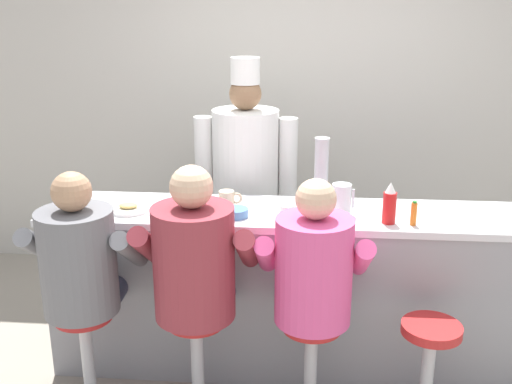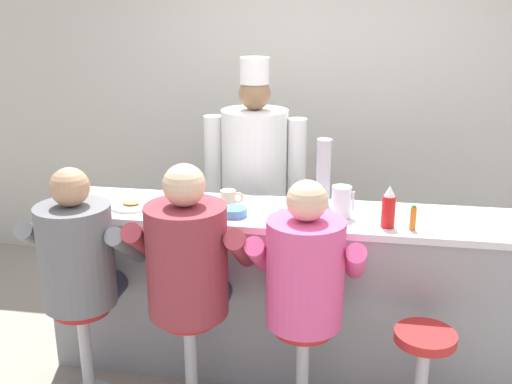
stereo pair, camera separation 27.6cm
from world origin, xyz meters
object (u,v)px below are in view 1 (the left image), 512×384
at_px(hot_sauce_bottle_orange, 414,214).
at_px(water_pitcher_clear, 341,200).
at_px(coffee_mug_white, 288,212).
at_px(cook_in_whites_near, 246,177).
at_px(coffee_mug_tan, 227,199).
at_px(diner_seated_maroon, 195,266).
at_px(breakfast_plate, 128,209).
at_px(diner_seated_pink, 313,275).
at_px(cereal_bowl, 236,213).
at_px(cup_stack_steel, 321,172).
at_px(ketchup_bottle_red, 390,204).
at_px(diner_seated_grey, 81,266).
at_px(empty_stool_round, 429,358).

distance_m(hot_sauce_bottle_orange, water_pitcher_clear, 0.40).
distance_m(coffee_mug_white, cook_in_whites_near, 0.88).
relative_size(coffee_mug_tan, diner_seated_maroon, 0.10).
height_order(breakfast_plate, diner_seated_pink, diner_seated_pink).
relative_size(cereal_bowl, cup_stack_steel, 0.36).
bearing_deg(ketchup_bottle_red, cereal_bowl, 177.88).
bearing_deg(diner_seated_grey, cup_stack_steel, 26.44).
bearing_deg(coffee_mug_tan, cook_in_whites_near, 86.15).
bearing_deg(cereal_bowl, cup_stack_steel, 27.80).
height_order(hot_sauce_bottle_orange, coffee_mug_tan, hot_sauce_bottle_orange).
distance_m(water_pitcher_clear, cereal_bowl, 0.60).
bearing_deg(coffee_mug_tan, cereal_bowl, -68.21).
bearing_deg(diner_seated_maroon, ketchup_bottle_red, 18.35).
bearing_deg(ketchup_bottle_red, coffee_mug_tan, 167.59).
distance_m(ketchup_bottle_red, water_pitcher_clear, 0.28).
bearing_deg(coffee_mug_white, diner_seated_maroon, -141.67).
bearing_deg(cup_stack_steel, coffee_mug_white, -125.95).
height_order(coffee_mug_tan, diner_seated_pink, diner_seated_pink).
xyz_separation_m(cup_stack_steel, diner_seated_pink, (-0.04, -0.62, -0.37)).
bearing_deg(cook_in_whites_near, hot_sauce_bottle_orange, -40.92).
height_order(coffee_mug_white, cup_stack_steel, cup_stack_steel).
bearing_deg(hot_sauce_bottle_orange, breakfast_plate, 176.56).
height_order(coffee_mug_white, coffee_mug_tan, coffee_mug_tan).
distance_m(hot_sauce_bottle_orange, cup_stack_steel, 0.60).
bearing_deg(empty_stool_round, coffee_mug_white, 152.05).
xyz_separation_m(cereal_bowl, cook_in_whites_near, (-0.02, 0.82, -0.03)).
xyz_separation_m(hot_sauce_bottle_orange, cup_stack_steel, (-0.50, 0.31, 0.14)).
bearing_deg(coffee_mug_tan, diner_seated_grey, -142.55).
bearing_deg(breakfast_plate, water_pitcher_clear, 1.50).
height_order(coffee_mug_white, diner_seated_pink, diner_seated_pink).
bearing_deg(diner_seated_grey, ketchup_bottle_red, 11.81).
bearing_deg(breakfast_plate, cook_in_whites_near, 51.83).
bearing_deg(cup_stack_steel, ketchup_bottle_red, -37.75).
bearing_deg(cook_in_whites_near, coffee_mug_white, -68.81).
bearing_deg(empty_stool_round, hot_sauce_bottle_orange, 101.40).
bearing_deg(breakfast_plate, diner_seated_grey, -109.01).
relative_size(coffee_mug_white, empty_stool_round, 0.20).
height_order(breakfast_plate, cup_stack_steel, cup_stack_steel).
bearing_deg(ketchup_bottle_red, cup_stack_steel, 142.25).
distance_m(diner_seated_grey, empty_stool_round, 1.87).
relative_size(water_pitcher_clear, cup_stack_steel, 0.45).
xyz_separation_m(coffee_mug_white, cook_in_whites_near, (-0.32, 0.82, -0.05)).
bearing_deg(water_pitcher_clear, coffee_mug_white, -164.98).
bearing_deg(breakfast_plate, coffee_mug_white, -3.01).
distance_m(cup_stack_steel, diner_seated_grey, 1.45).
xyz_separation_m(ketchup_bottle_red, breakfast_plate, (-1.48, 0.08, -0.09)).
bearing_deg(cook_in_whites_near, coffee_mug_tan, -93.85).
bearing_deg(breakfast_plate, hot_sauce_bottle_orange, -3.44).
height_order(coffee_mug_tan, empty_stool_round, coffee_mug_tan).
height_order(diner_seated_grey, cook_in_whites_near, cook_in_whites_near).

